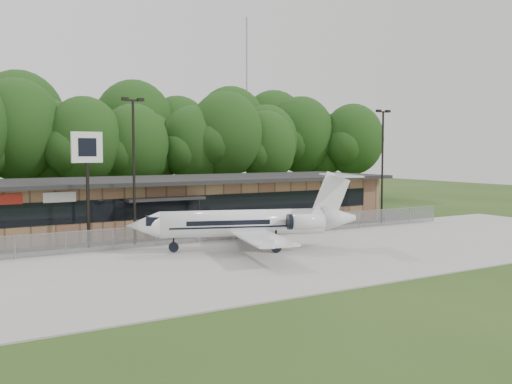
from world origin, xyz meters
TOP-DOWN VIEW (x-y plane):
  - ground at (0.00, 0.00)m, footprint 160.00×160.00m
  - apron at (0.00, 8.00)m, footprint 64.00×18.00m
  - parking_lot at (0.00, 19.50)m, footprint 50.00×9.00m
  - terminal at (-0.00, 23.94)m, footprint 41.00×11.65m
  - fence at (0.00, 15.00)m, footprint 46.00×0.04m
  - treeline at (0.00, 42.00)m, footprint 72.00×12.00m
  - radio_mast at (22.00, 48.00)m, footprint 0.20×0.20m
  - light_pole_mid at (-5.00, 16.50)m, footprint 1.55×0.30m
  - light_pole_right at (18.00, 16.50)m, footprint 1.55×0.30m
  - business_jet at (0.81, 10.34)m, footprint 15.13×13.55m
  - pole_sign at (-8.11, 16.80)m, footprint 2.07×0.33m

SIDE VIEW (x-z plane):
  - ground at x=0.00m, z-range 0.00..0.00m
  - parking_lot at x=0.00m, z-range 0.00..0.06m
  - apron at x=0.00m, z-range 0.00..0.08m
  - fence at x=0.00m, z-range 0.02..1.54m
  - business_jet at x=0.81m, z-range -0.73..4.42m
  - terminal at x=0.00m, z-range 0.03..4.33m
  - light_pole_mid at x=-5.00m, z-range 0.86..11.09m
  - light_pole_right at x=18.00m, z-range 0.86..11.09m
  - pole_sign at x=-8.11m, z-range 2.08..9.95m
  - treeline at x=0.00m, z-range 0.00..15.00m
  - radio_mast at x=22.00m, z-range 0.00..25.00m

